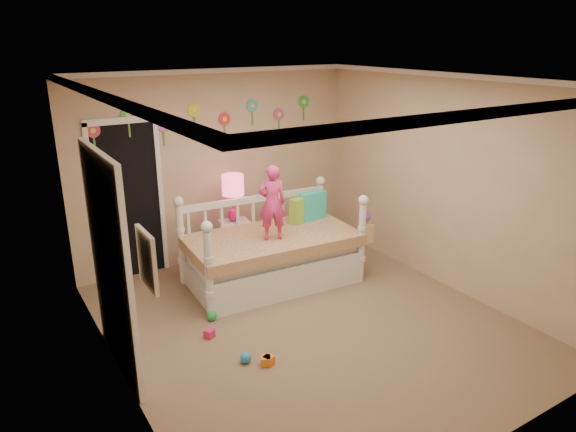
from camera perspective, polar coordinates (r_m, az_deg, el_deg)
floor at (r=5.89m, az=2.32°, el=-11.51°), size 4.00×4.50×0.01m
ceiling at (r=5.09m, az=2.72°, el=14.60°), size 4.00×4.50×0.01m
back_wall at (r=7.24m, az=-7.65°, el=5.34°), size 4.00×0.01×2.60m
left_wall at (r=4.59m, az=-18.61°, el=-3.64°), size 0.01×4.50×2.60m
right_wall at (r=6.65m, az=16.90°, el=3.44°), size 0.01×4.50×2.60m
crown_molding at (r=5.09m, az=2.71°, el=14.26°), size 4.00×4.50×0.06m
daybed at (r=6.55m, az=-1.79°, el=-2.56°), size 2.22×1.30×1.16m
pillow_turquoise at (r=7.01m, az=2.69°, el=1.10°), size 0.39×0.17×0.38m
pillow_lime at (r=6.92m, az=1.53°, el=0.70°), size 0.38×0.21×0.34m
child at (r=6.24m, az=-1.74°, el=1.45°), size 0.39×0.32×0.92m
nightstand at (r=7.17m, az=-5.80°, el=-2.95°), size 0.43×0.35×0.64m
table_lamp at (r=6.93m, az=-6.01°, el=2.77°), size 0.29×0.29×0.64m
closet_doorway at (r=6.90m, az=-16.97°, el=1.69°), size 0.90×0.04×2.07m
flower_decals at (r=7.07m, az=-8.51°, el=10.26°), size 3.40×0.02×0.50m
mirror_closet at (r=4.96m, az=-18.72°, el=-5.07°), size 0.07×1.30×2.10m
wall_picture at (r=3.69m, az=-15.10°, el=-4.63°), size 0.05×0.34×0.42m
hanging_bag at (r=6.64m, az=8.33°, el=-1.32°), size 0.20×0.16×0.36m
toy_scatter at (r=5.64m, az=-4.23°, el=-12.43°), size 1.15×1.48×0.11m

